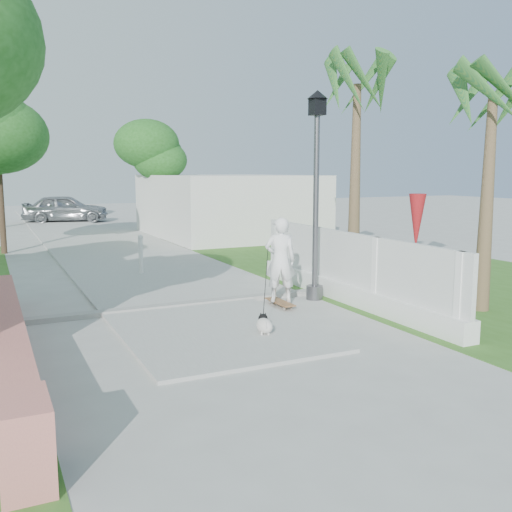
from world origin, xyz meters
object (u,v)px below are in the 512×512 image
patio_umbrella (417,223)px  skateboarder (268,276)px  bollard (141,254)px  parked_car (66,208)px  dog (264,325)px  street_lamp (316,188)px

patio_umbrella → skateboarder: (-3.48, 0.11, -0.89)m
bollard → parked_car: 17.61m
patio_umbrella → skateboarder: size_ratio=1.10×
dog → patio_umbrella: bearing=33.3°
skateboarder → patio_umbrella: bearing=-160.3°
bollard → skateboarder: size_ratio=0.52×
skateboarder → parked_car: size_ratio=0.47×
skateboarder → dog: 1.47m
parked_car → skateboarder: bearing=-165.6°
bollard → dog: (0.46, -6.57, -0.38)m
patio_umbrella → dog: patio_umbrella is taller
street_lamp → bollard: (-2.70, 4.50, -1.84)m
skateboarder → dog: skateboarder is taller
street_lamp → dog: size_ratio=8.47×
bollard → skateboarder: skateboarder is taller
patio_umbrella → skateboarder: bearing=178.2°
dog → parked_car: bearing=109.3°
skateboarder → dog: (-0.66, -1.18, -0.59)m
patio_umbrella → parked_car: patio_umbrella is taller
skateboarder → dog: bearing=82.2°
skateboarder → bollard: bearing=-56.8°
dog → parked_car: parked_car is taller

